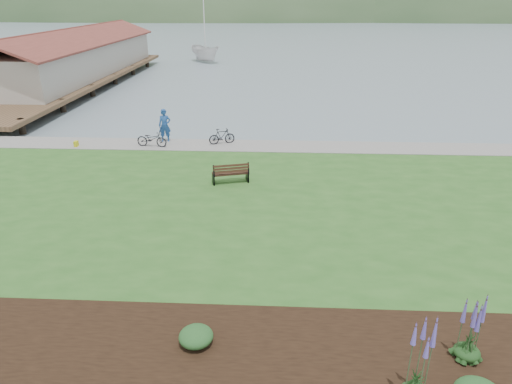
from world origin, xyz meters
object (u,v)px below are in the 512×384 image
sailboat (206,62)px  person (165,123)px  bicycle_a (152,139)px  park_bench (231,173)px

sailboat → person: bearing=-123.2°
sailboat → bicycle_a: bearing=-124.2°
bicycle_a → sailboat: bearing=12.4°
person → bicycle_a: person is taller
park_bench → bicycle_a: bearing=118.4°
park_bench → bicycle_a: park_bench is taller
bicycle_a → sailboat: size_ratio=0.07×
park_bench → person: person is taller
park_bench → sailboat: (-7.80, 43.53, -0.90)m
park_bench → person: size_ratio=0.77×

